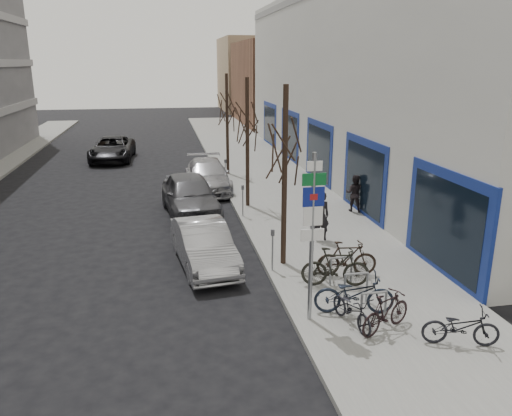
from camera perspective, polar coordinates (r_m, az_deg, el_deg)
name	(u,v)px	position (r m, az deg, el deg)	size (l,w,h in m)	color
ground	(210,334)	(12.04, -5.30, -14.12)	(120.00, 120.00, 0.00)	black
sidewalk_east	(290,205)	(21.88, 3.96, 0.38)	(5.00, 70.00, 0.15)	slate
commercial_building	(479,82)	(31.84, 24.17, 13.04)	(20.00, 32.00, 10.00)	#B7B7B2
brick_building_far	(299,83)	(52.26, 4.93, 14.04)	(12.00, 14.00, 8.00)	brown
tan_building_far	(272,74)	(66.92, 1.86, 15.03)	(13.00, 12.00, 9.00)	#937A5B
highway_sign_pole	(312,228)	(11.43, 6.45, -2.30)	(0.55, 0.10, 4.20)	gray
bike_rack	(356,284)	(13.08, 11.36, -8.54)	(0.66, 2.26, 0.83)	gray
tree_near	(285,134)	(14.41, 3.36, 8.41)	(1.80, 1.80, 5.50)	black
tree_mid	(247,112)	(20.73, -1.01, 10.87)	(1.80, 1.80, 5.50)	black
tree_far	(227,101)	(27.14, -3.35, 12.16)	(1.80, 1.80, 5.50)	black
meter_front	(273,246)	(14.63, 1.91, -4.36)	(0.10, 0.08, 1.27)	gray
meter_mid	(243,198)	(19.77, -1.52, 1.20)	(0.10, 0.08, 1.27)	gray
meter_back	(225,169)	(25.07, -3.52, 4.44)	(0.10, 0.08, 1.27)	gray
bike_near_left	(352,307)	(12.03, 10.95, -11.02)	(0.47, 1.55, 0.94)	black
bike_near_right	(386,312)	(11.95, 14.64, -11.39)	(0.48, 1.60, 0.97)	black
bike_mid_curb	(354,290)	(12.53, 11.17, -9.23)	(0.59, 1.96, 1.19)	black
bike_mid_inner	(335,267)	(13.87, 9.06, -6.63)	(0.56, 1.88, 1.14)	black
bike_far_curb	(461,324)	(11.92, 22.40, -12.14)	(0.50, 1.65, 1.01)	black
bike_far_inner	(347,258)	(14.59, 10.33, -5.66)	(0.53, 1.77, 1.07)	black
parked_car_front	(204,245)	(15.44, -5.99, -4.22)	(1.45, 4.17, 1.37)	#A6A7AB
parked_car_mid	(190,195)	(20.62, -7.55, 1.50)	(2.00, 4.97, 1.69)	#4E4E53
parked_car_back	(208,175)	(24.61, -5.55, 3.73)	(2.06, 5.06, 1.47)	#99989D
lane_car	(112,149)	(33.39, -16.10, 6.54)	(2.48, 5.37, 1.49)	black
pedestrian_near	(321,216)	(17.22, 7.39, -0.92)	(0.63, 0.41, 1.73)	black
pedestrian_far	(354,193)	(20.85, 11.19, 1.71)	(0.57, 0.39, 1.55)	black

